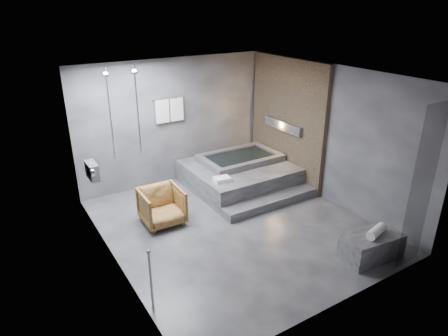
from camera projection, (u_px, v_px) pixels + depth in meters
room at (247, 131)px, 7.21m from camera, size 5.00×5.04×2.82m
tub_deck at (239, 175)px, 9.05m from camera, size 2.20×2.00×0.50m
tub_step at (271, 202)px, 8.19m from camera, size 2.20×0.36×0.18m
concrete_bench at (371, 246)px, 6.50m from camera, size 1.02×0.64×0.43m
driftwood_chair at (162, 206)px, 7.47m from camera, size 0.77×0.79×0.70m
rolled_towel at (376, 231)px, 6.36m from camera, size 0.45×0.25×0.15m
deck_towel at (222, 179)px, 8.12m from camera, size 0.35×0.28×0.09m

